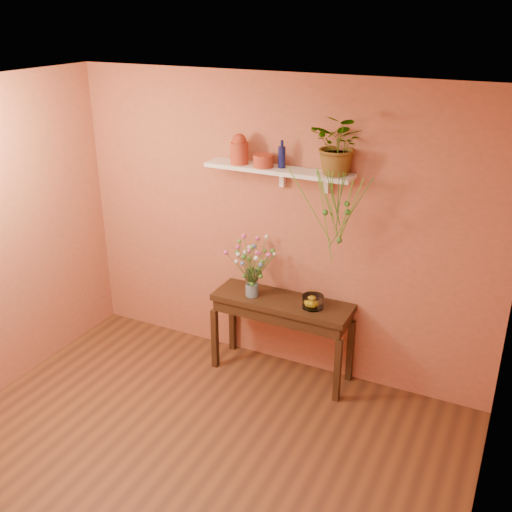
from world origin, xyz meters
TOP-DOWN VIEW (x-y plane):
  - room at (0.00, 0.00)m, footprint 4.04×4.04m
  - sideboard at (0.15, 1.78)m, footprint 1.26×0.41m
  - wall_shelf at (0.06, 1.87)m, footprint 1.30×0.24m
  - terracotta_jug at (-0.30, 1.85)m, footprint 0.18×0.18m
  - terracotta_pot at (-0.08, 1.85)m, footprint 0.18×0.18m
  - blue_bottle at (0.07, 1.89)m, footprint 0.07×0.07m
  - spider_plant at (0.57, 1.89)m, footprint 0.49×0.45m
  - plant_fronds at (0.63, 1.73)m, footprint 0.72×0.34m
  - glass_vase at (-0.13, 1.73)m, footprint 0.12×0.12m
  - bouquet at (-0.13, 1.73)m, footprint 0.43×0.42m
  - glass_bowl at (0.45, 1.76)m, footprint 0.19×0.19m
  - lemon at (0.43, 1.77)m, footprint 0.07×0.07m
  - carton at (-0.13, 1.73)m, footprint 0.07×0.07m

SIDE VIEW (x-z plane):
  - sideboard at x=0.15m, z-range 0.27..1.04m
  - lemon at x=0.43m, z-range 0.77..0.85m
  - glass_bowl at x=0.45m, z-range 0.76..0.87m
  - carton at x=-0.13m, z-range 0.77..0.89m
  - glass_vase at x=-0.13m, z-range 0.75..0.99m
  - bouquet at x=-0.13m, z-range 0.92..1.37m
  - room at x=0.00m, z-range 0.00..2.70m
  - plant_fronds at x=0.63m, z-range 1.28..2.08m
  - wall_shelf at x=0.06m, z-range 1.82..2.01m
  - terracotta_pot at x=-0.08m, z-range 1.94..2.04m
  - blue_bottle at x=0.07m, z-range 1.92..2.15m
  - terracotta_jug at x=-0.30m, z-range 1.93..2.19m
  - spider_plant at x=0.57m, z-range 1.94..2.42m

